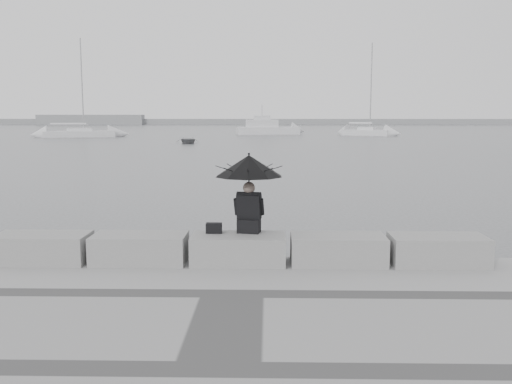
{
  "coord_description": "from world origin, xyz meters",
  "views": [
    {
      "loc": [
        0.51,
        -9.98,
        3.05
      ],
      "look_at": [
        0.23,
        3.0,
        1.27
      ],
      "focal_mm": 40.0,
      "sensor_mm": 36.0,
      "label": 1
    }
  ],
  "objects_px": {
    "sailboat_left": "(79,133)",
    "motor_cruiser": "(268,128)",
    "seated_person": "(249,175)",
    "dinghy": "(188,140)",
    "sailboat_right": "(367,132)"
  },
  "relations": [
    {
      "from": "seated_person",
      "to": "sailboat_left",
      "type": "xyz_separation_m",
      "value": [
        -24.64,
        65.31,
        -1.5
      ]
    },
    {
      "from": "motor_cruiser",
      "to": "dinghy",
      "type": "xyz_separation_m",
      "value": [
        -8.35,
        -25.79,
        -0.59
      ]
    },
    {
      "from": "sailboat_right",
      "to": "motor_cruiser",
      "type": "xyz_separation_m",
      "value": [
        -14.01,
        3.96,
        0.35
      ]
    },
    {
      "from": "sailboat_left",
      "to": "dinghy",
      "type": "bearing_deg",
      "value": -61.79
    },
    {
      "from": "seated_person",
      "to": "dinghy",
      "type": "height_order",
      "value": "seated_person"
    },
    {
      "from": "sailboat_left",
      "to": "dinghy",
      "type": "xyz_separation_m",
      "value": [
        16.58,
        -15.64,
        -0.21
      ]
    },
    {
      "from": "seated_person",
      "to": "sailboat_left",
      "type": "relative_size",
      "value": 0.11
    },
    {
      "from": "sailboat_left",
      "to": "motor_cruiser",
      "type": "relative_size",
      "value": 1.36
    },
    {
      "from": "motor_cruiser",
      "to": "sailboat_right",
      "type": "bearing_deg",
      "value": -24.75
    },
    {
      "from": "seated_person",
      "to": "sailboat_right",
      "type": "distance_m",
      "value": 72.93
    },
    {
      "from": "sailboat_right",
      "to": "motor_cruiser",
      "type": "height_order",
      "value": "sailboat_right"
    },
    {
      "from": "sailboat_left",
      "to": "motor_cruiser",
      "type": "xyz_separation_m",
      "value": [
        24.93,
        10.14,
        0.38
      ]
    },
    {
      "from": "sailboat_left",
      "to": "sailboat_right",
      "type": "distance_m",
      "value": 39.43
    },
    {
      "from": "motor_cruiser",
      "to": "dinghy",
      "type": "distance_m",
      "value": 27.11
    },
    {
      "from": "seated_person",
      "to": "dinghy",
      "type": "relative_size",
      "value": 0.39
    }
  ]
}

